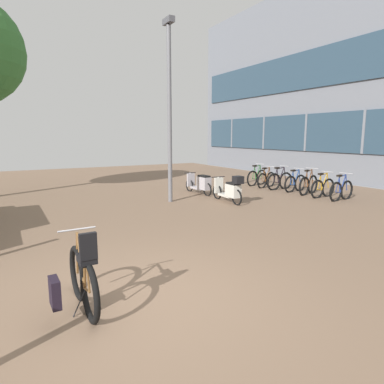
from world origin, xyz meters
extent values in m
cube|color=#7E624C|center=(4.80, 0.00, -0.03)|extent=(14.40, 40.00, 0.05)
cube|color=slate|center=(12.15, 5.20, 2.35)|extent=(0.10, 0.12, 1.87)
cube|color=slate|center=(12.15, 8.40, 2.35)|extent=(0.10, 0.12, 1.87)
cube|color=slate|center=(12.15, 11.60, 2.35)|extent=(0.10, 0.12, 1.87)
cube|color=slate|center=(12.15, 14.80, 2.35)|extent=(0.10, 0.12, 1.87)
torus|color=black|center=(-0.81, -0.13, 0.34)|extent=(0.09, 0.76, 0.76)
torus|color=black|center=(-0.82, 0.53, 0.34)|extent=(0.09, 0.76, 0.76)
cylinder|color=brown|center=(-0.82, 0.27, 0.61)|extent=(0.04, 0.33, 0.66)
cylinder|color=brown|center=(-0.81, 0.07, 0.59)|extent=(0.04, 0.14, 0.60)
cylinder|color=brown|center=(-0.82, 0.21, 0.91)|extent=(0.04, 0.40, 0.09)
cylinder|color=brown|center=(-0.81, -0.01, 0.32)|extent=(0.03, 0.26, 0.08)
cylinder|color=brown|center=(-0.81, -0.06, 0.61)|extent=(0.03, 0.17, 0.55)
cylinder|color=brown|center=(-0.82, 0.47, 0.64)|extent=(0.03, 0.15, 0.60)
cube|color=black|center=(-0.81, 0.01, 0.93)|extent=(0.09, 0.22, 0.06)
cylinder|color=#ADADB2|center=(-0.82, 0.41, 0.99)|extent=(0.48, 0.03, 0.02)
cube|color=black|center=(-0.81, -0.08, 0.75)|extent=(0.20, 0.24, 0.10)
cube|color=black|center=(-0.81, -0.18, 0.93)|extent=(0.20, 0.06, 0.32)
cube|color=black|center=(-1.19, -0.09, 0.41)|extent=(0.11, 0.28, 0.34)
cylinder|color=black|center=(-0.90, 0.05, 0.14)|extent=(0.19, 0.10, 0.30)
torus|color=black|center=(8.16, 3.36, 0.32)|extent=(0.71, 0.13, 0.70)
torus|color=black|center=(8.81, 3.42, 0.32)|extent=(0.71, 0.13, 0.70)
cylinder|color=navy|center=(8.55, 3.40, 0.57)|extent=(0.32, 0.07, 0.62)
cylinder|color=navy|center=(8.35, 3.38, 0.55)|extent=(0.14, 0.05, 0.56)
cylinder|color=navy|center=(8.50, 3.39, 0.85)|extent=(0.40, 0.07, 0.08)
cylinder|color=navy|center=(8.28, 3.37, 0.29)|extent=(0.26, 0.05, 0.08)
cylinder|color=navy|center=(8.23, 3.37, 0.57)|extent=(0.17, 0.04, 0.51)
cylinder|color=navy|center=(8.75, 3.42, 0.59)|extent=(0.15, 0.04, 0.56)
cube|color=black|center=(8.30, 3.37, 0.86)|extent=(0.23, 0.11, 0.06)
cylinder|color=#ADADB2|center=(8.69, 3.41, 0.92)|extent=(0.07, 0.48, 0.02)
torus|color=black|center=(8.09, 4.07, 0.31)|extent=(0.70, 0.11, 0.70)
torus|color=black|center=(8.71, 4.11, 0.31)|extent=(0.70, 0.11, 0.70)
cylinder|color=#BA841E|center=(8.46, 4.10, 0.57)|extent=(0.31, 0.06, 0.61)
cylinder|color=#BA841E|center=(8.28, 4.09, 0.54)|extent=(0.14, 0.04, 0.56)
cylinder|color=#BA841E|center=(8.41, 4.09, 0.84)|extent=(0.38, 0.06, 0.08)
cylinder|color=#BA841E|center=(8.21, 4.08, 0.29)|extent=(0.24, 0.04, 0.08)
cylinder|color=#BA841E|center=(8.16, 4.08, 0.57)|extent=(0.16, 0.04, 0.51)
cylinder|color=#BA841E|center=(8.65, 4.11, 0.59)|extent=(0.14, 0.04, 0.56)
cube|color=black|center=(8.23, 4.08, 0.86)|extent=(0.23, 0.10, 0.06)
cylinder|color=#ADADB2|center=(8.60, 4.11, 0.91)|extent=(0.05, 0.48, 0.02)
torus|color=black|center=(8.13, 4.71, 0.34)|extent=(0.74, 0.27, 0.75)
torus|color=black|center=(8.77, 4.88, 0.34)|extent=(0.74, 0.27, 0.75)
cylinder|color=brown|center=(8.52, 4.81, 0.61)|extent=(0.33, 0.12, 0.65)
cylinder|color=brown|center=(8.32, 4.76, 0.58)|extent=(0.15, 0.07, 0.60)
cylinder|color=brown|center=(8.46, 4.80, 0.90)|extent=(0.40, 0.14, 0.09)
cylinder|color=brown|center=(8.25, 4.74, 0.31)|extent=(0.26, 0.10, 0.08)
cylinder|color=brown|center=(8.20, 4.73, 0.61)|extent=(0.17, 0.07, 0.55)
cylinder|color=brown|center=(8.72, 4.87, 0.63)|extent=(0.15, 0.07, 0.59)
cube|color=black|center=(8.27, 4.75, 0.91)|extent=(0.24, 0.14, 0.06)
cylinder|color=#ADADB2|center=(8.66, 4.85, 0.98)|extent=(0.15, 0.47, 0.02)
torus|color=black|center=(8.18, 5.46, 0.31)|extent=(0.70, 0.15, 0.69)
torus|color=black|center=(8.80, 5.53, 0.31)|extent=(0.70, 0.15, 0.69)
cylinder|color=navy|center=(8.55, 5.51, 0.56)|extent=(0.31, 0.07, 0.61)
cylinder|color=navy|center=(8.37, 5.48, 0.54)|extent=(0.14, 0.05, 0.55)
cylinder|color=navy|center=(8.50, 5.50, 0.84)|extent=(0.38, 0.08, 0.08)
cylinder|color=navy|center=(8.30, 5.48, 0.29)|extent=(0.25, 0.06, 0.08)
cylinder|color=navy|center=(8.25, 5.47, 0.56)|extent=(0.16, 0.04, 0.51)
cylinder|color=navy|center=(8.75, 5.53, 0.59)|extent=(0.15, 0.05, 0.55)
cube|color=black|center=(8.32, 5.48, 0.85)|extent=(0.23, 0.12, 0.06)
cylinder|color=#ADADB2|center=(8.69, 5.52, 0.91)|extent=(0.08, 0.48, 0.02)
torus|color=black|center=(8.00, 6.19, 0.33)|extent=(0.74, 0.10, 0.73)
torus|color=black|center=(8.68, 6.21, 0.33)|extent=(0.74, 0.10, 0.73)
cylinder|color=black|center=(8.41, 6.20, 0.60)|extent=(0.33, 0.05, 0.64)
cylinder|color=black|center=(8.21, 6.20, 0.57)|extent=(0.14, 0.04, 0.59)
cylinder|color=black|center=(8.35, 6.20, 0.89)|extent=(0.41, 0.05, 0.09)
cylinder|color=black|center=(8.13, 6.19, 0.31)|extent=(0.26, 0.04, 0.08)
cylinder|color=black|center=(8.08, 6.19, 0.60)|extent=(0.17, 0.03, 0.54)
cylinder|color=black|center=(8.62, 6.21, 0.62)|extent=(0.15, 0.04, 0.59)
cube|color=black|center=(8.15, 6.20, 0.90)|extent=(0.22, 0.10, 0.06)
cylinder|color=#ADADB2|center=(8.56, 6.21, 0.96)|extent=(0.04, 0.48, 0.02)
torus|color=black|center=(7.93, 6.82, 0.31)|extent=(0.67, 0.23, 0.68)
torus|color=black|center=(8.55, 6.98, 0.31)|extent=(0.67, 0.23, 0.68)
cylinder|color=brown|center=(8.30, 6.92, 0.55)|extent=(0.31, 0.11, 0.60)
cylinder|color=brown|center=(8.12, 6.87, 0.53)|extent=(0.14, 0.07, 0.54)
cylinder|color=brown|center=(8.25, 6.91, 0.82)|extent=(0.38, 0.13, 0.08)
cylinder|color=brown|center=(8.05, 6.85, 0.28)|extent=(0.25, 0.09, 0.07)
cylinder|color=brown|center=(8.00, 6.84, 0.55)|extent=(0.17, 0.07, 0.50)
cylinder|color=brown|center=(8.49, 6.97, 0.57)|extent=(0.15, 0.07, 0.54)
cube|color=black|center=(8.07, 6.86, 0.84)|extent=(0.24, 0.14, 0.06)
cylinder|color=#ADADB2|center=(8.44, 6.95, 0.89)|extent=(0.14, 0.47, 0.02)
torus|color=black|center=(7.99, 7.54, 0.32)|extent=(0.72, 0.22, 0.72)
torus|color=black|center=(8.63, 7.67, 0.32)|extent=(0.72, 0.22, 0.72)
cylinder|color=#2A652E|center=(8.37, 7.62, 0.58)|extent=(0.32, 0.10, 0.63)
cylinder|color=#2A652E|center=(8.18, 7.58, 0.56)|extent=(0.14, 0.06, 0.57)
cylinder|color=#2A652E|center=(8.32, 7.61, 0.87)|extent=(0.39, 0.12, 0.08)
cylinder|color=#2A652E|center=(8.11, 7.56, 0.30)|extent=(0.25, 0.08, 0.08)
cylinder|color=#2A652E|center=(8.06, 7.55, 0.58)|extent=(0.17, 0.06, 0.52)
cylinder|color=#2A652E|center=(8.57, 7.66, 0.61)|extent=(0.15, 0.06, 0.57)
cube|color=black|center=(8.13, 7.57, 0.88)|extent=(0.23, 0.13, 0.06)
cylinder|color=#ADADB2|center=(8.51, 7.65, 0.94)|extent=(0.12, 0.47, 0.02)
torus|color=black|center=(4.87, 4.51, 0.24)|extent=(0.08, 0.54, 0.54)
torus|color=black|center=(4.93, 5.73, 0.24)|extent=(0.08, 0.54, 0.54)
cube|color=silver|center=(4.90, 5.12, 0.22)|extent=(0.31, 0.69, 0.08)
cube|color=silver|center=(4.88, 4.73, 0.43)|extent=(0.32, 0.55, 0.42)
cube|color=black|center=(4.88, 4.73, 0.67)|extent=(0.28, 0.50, 0.06)
cylinder|color=silver|center=(4.93, 5.70, 0.51)|extent=(0.08, 0.12, 0.54)
cube|color=silver|center=(4.92, 5.63, 0.49)|extent=(0.32, 0.09, 0.54)
cylinder|color=black|center=(4.92, 5.68, 0.78)|extent=(0.52, 0.05, 0.03)
cube|color=black|center=(4.87, 4.46, 0.82)|extent=(0.29, 0.29, 0.24)
torus|color=black|center=(4.93, 6.38, 0.23)|extent=(0.07, 0.52, 0.52)
torus|color=black|center=(4.88, 7.65, 0.23)|extent=(0.07, 0.52, 0.52)
cube|color=#ADA6AD|center=(4.90, 7.02, 0.21)|extent=(0.31, 0.72, 0.08)
cube|color=#ADA6AD|center=(4.92, 6.61, 0.45)|extent=(0.32, 0.57, 0.47)
cube|color=black|center=(4.92, 6.61, 0.71)|extent=(0.28, 0.52, 0.06)
cylinder|color=#ADA6AD|center=(4.88, 7.62, 0.49)|extent=(0.07, 0.12, 0.52)
cube|color=#ADA6AD|center=(4.88, 7.55, 0.47)|extent=(0.32, 0.09, 0.51)
cylinder|color=black|center=(4.88, 7.60, 0.75)|extent=(0.52, 0.05, 0.03)
cylinder|color=slate|center=(3.25, 6.05, 2.79)|extent=(0.14, 0.14, 5.59)
cube|color=#4C4C51|center=(3.25, 6.05, 5.71)|extent=(0.20, 0.52, 0.18)
camera|label=1|loc=(-1.61, -4.05, 2.20)|focal=31.61mm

